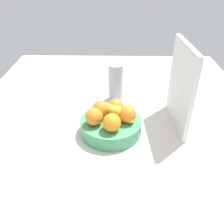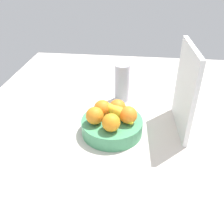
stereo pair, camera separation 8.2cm
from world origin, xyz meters
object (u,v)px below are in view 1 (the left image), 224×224
(orange_center, at_px, (129,114))
(orange_back_right, at_px, (102,109))
(orange_back_left, at_px, (116,107))
(thermos_tumbler, at_px, (116,83))
(banana_bunch, at_px, (118,112))
(orange_front_left, at_px, (95,117))
(fruit_bowl, at_px, (112,126))
(cutting_board, at_px, (182,87))
(orange_front_right, at_px, (113,123))

(orange_center, distance_m, orange_back_right, 0.12)
(orange_back_left, bearing_deg, orange_back_right, -78.02)
(orange_back_left, relative_size, thermos_tumbler, 0.37)
(orange_back_right, xyz_separation_m, banana_bunch, (0.01, 0.07, -0.01))
(orange_front_left, relative_size, banana_bunch, 0.43)
(fruit_bowl, xyz_separation_m, thermos_tumbler, (-0.28, 0.02, 0.07))
(banana_bunch, bearing_deg, orange_back_right, -98.64)
(orange_back_left, xyz_separation_m, orange_back_right, (0.01, -0.06, 0.00))
(orange_back_right, distance_m, thermos_tumbler, 0.26)
(banana_bunch, bearing_deg, thermos_tumbler, -178.21)
(orange_back_left, relative_size, cutting_board, 0.20)
(orange_front_left, distance_m, thermos_tumbler, 0.32)
(orange_center, relative_size, orange_back_left, 1.00)
(banana_bunch, bearing_deg, orange_center, 58.34)
(orange_front_left, bearing_deg, thermos_tumbler, 164.63)
(orange_center, height_order, cutting_board, cutting_board)
(orange_front_right, bearing_deg, fruit_bowl, -176.35)
(orange_front_left, height_order, orange_center, same)
(fruit_bowl, distance_m, orange_front_left, 0.10)
(fruit_bowl, xyz_separation_m, banana_bunch, (-0.02, 0.03, 0.06))
(fruit_bowl, height_order, orange_back_right, orange_back_right)
(orange_back_left, relative_size, orange_back_right, 1.00)
(orange_front_right, bearing_deg, orange_center, 133.79)
(orange_back_right, distance_m, banana_bunch, 0.07)
(orange_center, bearing_deg, banana_bunch, -121.66)
(orange_front_left, xyz_separation_m, orange_back_left, (-0.07, 0.08, 0.00))
(fruit_bowl, distance_m, cutting_board, 0.33)
(fruit_bowl, distance_m, orange_back_right, 0.08)
(orange_back_right, bearing_deg, banana_bunch, 81.36)
(cutting_board, height_order, thermos_tumbler, cutting_board)
(orange_back_left, xyz_separation_m, banana_bunch, (0.02, 0.01, -0.01))
(orange_front_right, relative_size, cutting_board, 0.20)
(orange_front_left, distance_m, orange_front_right, 0.08)
(orange_back_right, bearing_deg, cutting_board, 97.94)
(orange_front_left, bearing_deg, orange_back_right, 158.25)
(cutting_board, relative_size, thermos_tumbler, 1.85)
(orange_front_left, xyz_separation_m, orange_back_right, (-0.06, 0.02, 0.00))
(thermos_tumbler, bearing_deg, banana_bunch, 1.79)
(orange_back_right, distance_m, cutting_board, 0.35)
(banana_bunch, distance_m, thermos_tumbler, 0.26)
(orange_center, height_order, thermos_tumbler, thermos_tumbler)
(thermos_tumbler, bearing_deg, orange_back_right, -13.87)
(orange_front_left, bearing_deg, orange_center, 98.78)
(orange_back_left, height_order, banana_bunch, orange_back_left)
(orange_center, bearing_deg, cutting_board, 110.39)
(thermos_tumbler, bearing_deg, orange_front_right, -2.24)
(cutting_board, bearing_deg, orange_front_right, -67.15)
(orange_back_right, bearing_deg, orange_front_left, -21.75)
(orange_front_left, bearing_deg, orange_back_left, 129.58)
(orange_front_right, height_order, banana_bunch, orange_front_right)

